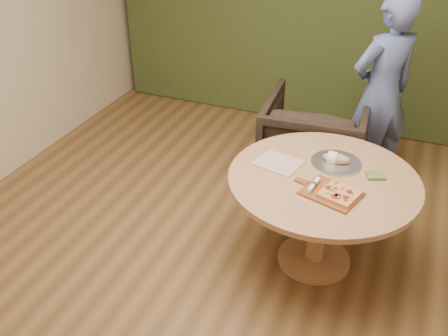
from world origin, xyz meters
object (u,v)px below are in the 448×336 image
pedestal_table (322,194)px  cutlery_roll (314,185)px  pizza_paddle (330,193)px  armchair (315,136)px  flatbread_pizza (340,194)px  bread_roll (335,158)px  person_standing (381,93)px  serving_tray (336,163)px

pedestal_table → cutlery_roll: 0.24m
pizza_paddle → armchair: size_ratio=0.52×
flatbread_pizza → bread_roll: (-0.11, 0.40, 0.02)m
pedestal_table → bread_roll: size_ratio=6.77×
pedestal_table → pizza_paddle: bearing=-66.6°
pedestal_table → person_standing: 1.37m
pizza_paddle → cutlery_roll: bearing=-172.7°
pizza_paddle → flatbread_pizza: flatbread_pizza is taller
pedestal_table → flatbread_pizza: 0.30m
armchair → pedestal_table: bearing=101.0°
pedestal_table → armchair: (-0.30, 1.11, -0.16)m
bread_roll → armchair: armchair is taller
bread_roll → armchair: (-0.33, 0.90, -0.34)m
pedestal_table → serving_tray: (0.04, 0.21, 0.15)m
serving_tray → armchair: bearing=110.7°
serving_tray → cutlery_roll: bearing=-101.4°
pedestal_table → person_standing: (0.19, 1.33, 0.26)m
person_standing → pedestal_table: bearing=37.4°
cutlery_roll → armchair: size_ratio=0.22×
pedestal_table → bread_roll: 0.28m
serving_tray → person_standing: 1.14m
cutlery_roll → person_standing: 1.51m
bread_roll → pizza_paddle: bearing=-83.0°
serving_tray → bread_roll: bread_roll is taller
pedestal_table → flatbread_pizza: flatbread_pizza is taller
cutlery_roll → armchair: (-0.27, 1.27, -0.33)m
bread_roll → armchair: 1.02m
pizza_paddle → serving_tray: bearing=113.0°
pedestal_table → armchair: armchair is taller
bread_roll → pedestal_table: bearing=-98.7°
flatbread_pizza → bread_roll: bearing=105.6°
serving_tray → armchair: size_ratio=0.39×
cutlery_roll → bread_roll: (0.06, 0.37, 0.01)m
cutlery_roll → armchair: 1.34m
cutlery_roll → serving_tray: (0.07, 0.37, -0.02)m
pizza_paddle → armchair: bearing=123.7°
bread_roll → person_standing: size_ratio=0.11×
flatbread_pizza → armchair: bearing=108.8°
pedestal_table → serving_tray: size_ratio=3.67×
pedestal_table → armchair: bearing=105.2°
flatbread_pizza → person_standing: (0.05, 1.52, 0.09)m
pedestal_table → pizza_paddle: pizza_paddle is taller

